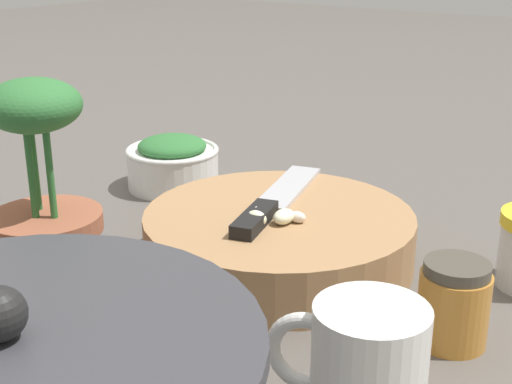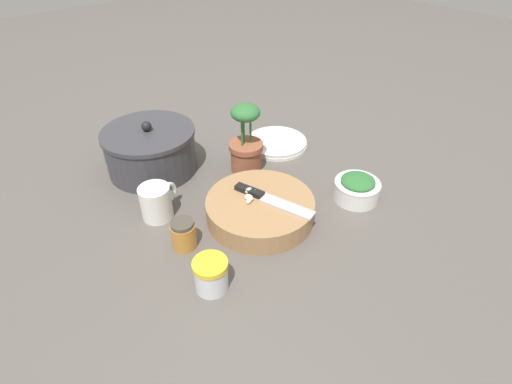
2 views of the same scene
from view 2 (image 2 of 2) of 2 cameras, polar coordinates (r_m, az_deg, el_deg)
name	(u,v)px [view 2 (image 2 of 2)]	position (r m, az deg, el deg)	size (l,w,h in m)	color
ground_plane	(247,204)	(1.05, -1.30, -1.77)	(5.00, 5.00, 0.00)	#56514C
cutting_board	(260,209)	(0.99, 0.58, -2.42)	(0.27, 0.27, 0.05)	#9E754C
chef_knife	(268,199)	(0.97, 1.77, -0.95)	(0.09, 0.21, 0.01)	black
garlic_cloves	(250,195)	(0.98, -0.81, -0.38)	(0.05, 0.04, 0.02)	#EAECC4
herb_bowl	(357,188)	(1.08, 14.21, 0.56)	(0.12, 0.12, 0.07)	silver
spice_jar	(211,275)	(0.83, -6.45, -11.67)	(0.07, 0.07, 0.07)	silver
coffee_mug	(157,202)	(1.02, -13.99, -1.37)	(0.11, 0.08, 0.09)	silver
plate_stack	(276,143)	(1.30, 2.94, 7.02)	(0.20, 0.20, 0.02)	silver
honey_jar	(184,234)	(0.93, -10.30, -5.96)	(0.06, 0.06, 0.07)	#BC7A2D
stock_pot	(151,150)	(1.19, -14.79, 5.80)	(0.26, 0.26, 0.16)	#38383D
potted_herb	(246,144)	(1.14, -1.44, 6.82)	(0.10, 0.10, 0.20)	#935138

